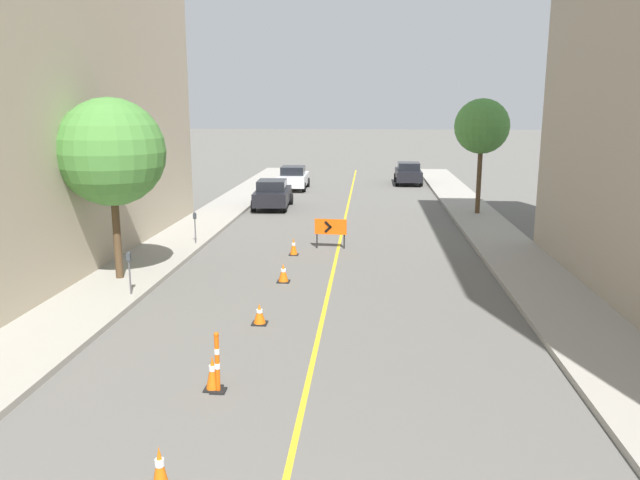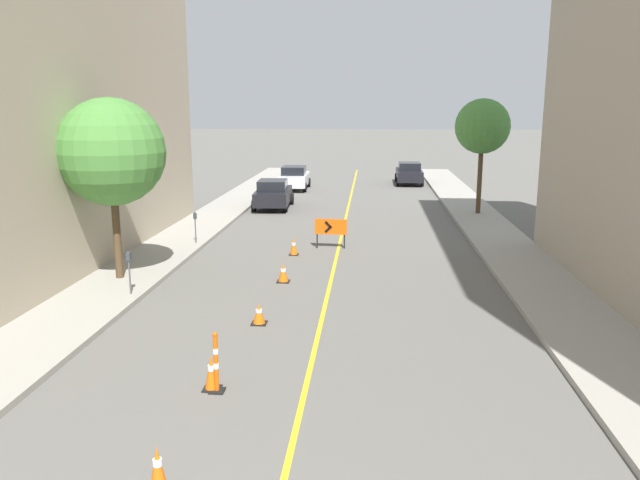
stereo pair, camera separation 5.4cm
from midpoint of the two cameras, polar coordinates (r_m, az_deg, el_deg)
lane_stripe at (r=30.50m, az=2.31°, el=1.60°), size 0.12×50.83×0.01m
sidewalk_left at (r=31.47m, az=-9.93°, el=1.89°), size 2.52×50.83×0.16m
sidewalk_right at (r=30.94m, az=14.76°, el=1.50°), size 2.52×50.83×0.16m
traffic_cone_nearest at (r=10.09m, az=-14.46°, el=-19.57°), size 0.33×0.33×0.72m
traffic_cone_second at (r=12.95m, az=-9.77°, el=-11.86°), size 0.35×0.35×0.73m
traffic_cone_third at (r=16.47m, az=-5.51°, el=-6.74°), size 0.40×0.40×0.55m
traffic_cone_fourth at (r=20.22m, az=-3.31°, el=-3.02°), size 0.41×0.41×0.62m
traffic_cone_fifth at (r=23.84m, az=-2.35°, el=-0.59°), size 0.35×0.35×0.67m
delineator_post_front at (r=12.77m, az=-9.35°, el=-11.29°), size 0.30×0.30×1.26m
arrow_barricade_primary at (r=24.82m, az=1.05°, el=1.13°), size 1.28×0.17×1.19m
parked_car_curb_near at (r=34.83m, az=-4.26°, el=4.23°), size 2.02×4.39×1.59m
parked_car_curb_mid at (r=42.67m, az=-2.34°, el=5.71°), size 1.94×4.34×1.59m
parked_car_curb_far at (r=46.03m, az=8.18°, el=6.07°), size 1.93×4.31×1.59m
parking_meter_near_curb at (r=19.06m, az=-17.00°, el=-2.10°), size 0.12×0.11×1.29m
parking_meter_far_curb at (r=25.53m, az=-11.29°, el=1.71°), size 0.12×0.11×1.27m
street_tree_left_near at (r=20.55m, az=-18.48°, el=7.61°), size 3.35×3.35×5.71m
street_tree_right_near at (r=32.89m, az=14.68°, el=9.99°), size 2.76×2.76×5.81m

